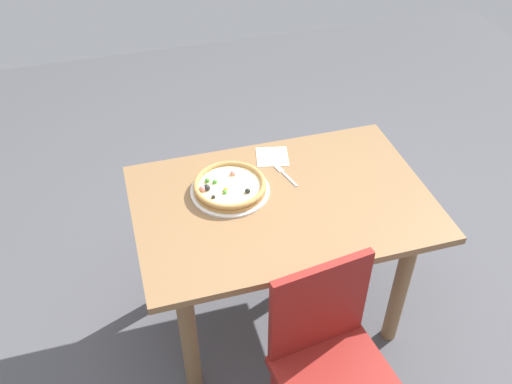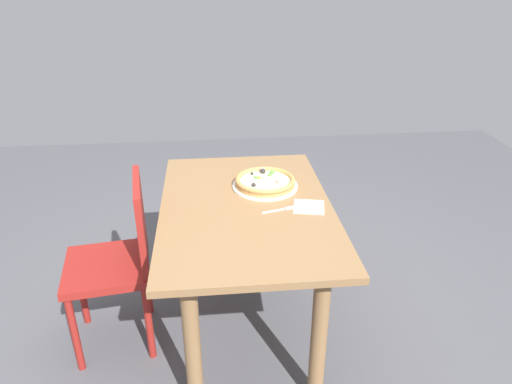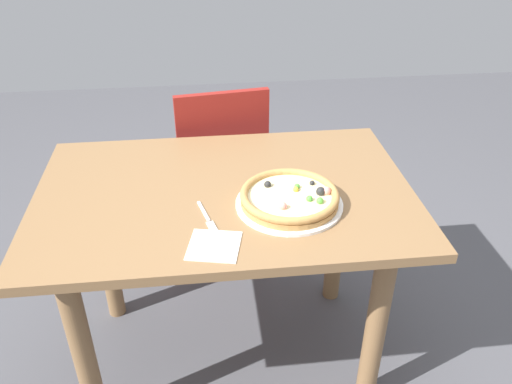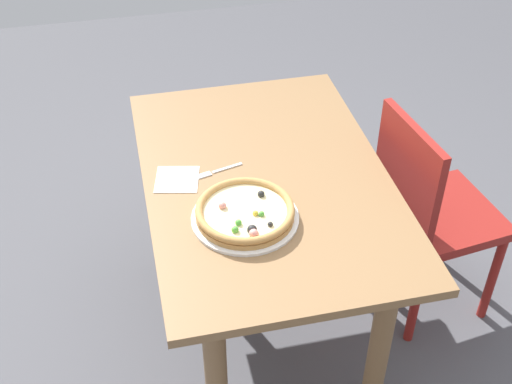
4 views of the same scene
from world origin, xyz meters
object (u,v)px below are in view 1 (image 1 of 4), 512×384
Objects in this scene: dining_table at (281,224)px; pizza at (229,186)px; plate at (230,190)px; chair_near at (331,363)px; napkin at (272,157)px; fork at (284,174)px.

dining_table is 3.99× the size of pizza.
dining_table is at bearing -29.89° from pizza.
plate is 1.09× the size of pizza.
chair_near is at bearing -75.66° from pizza.
chair_near is 2.70× the size of plate.
plate is at bearing -143.40° from napkin.
dining_table is 1.36× the size of chair_near.
napkin reaches higher than dining_table.
chair_near is (-0.01, -0.62, -0.12)m from dining_table.
fork is (0.25, 0.05, -0.00)m from plate.
pizza is (-0.19, 0.73, 0.29)m from chair_near.
pizza is at bearing 150.11° from dining_table.
plate reaches higher than napkin.
chair_near reaches higher than plate.
dining_table is 8.67× the size of napkin.
dining_table is 0.28m from pizza.
pizza reaches higher than fork.
pizza reaches higher than dining_table.
chair_near is 2.93× the size of pizza.
plate is at bearing 85.56° from fork.
dining_table is at bearing 144.46° from fork.
pizza is at bearing -143.56° from napkin.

